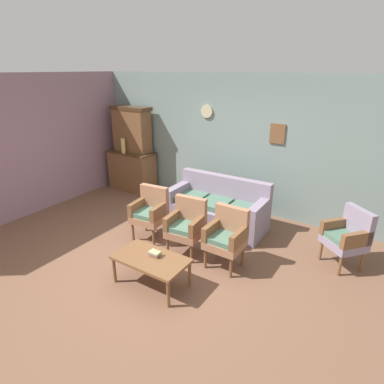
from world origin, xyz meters
The scene contains 13 objects.
ground_plane centered at (0.00, 0.00, 0.00)m, with size 7.68×7.68×0.00m, color brown.
wall_back_with_decor centered at (0.00, 2.63, 1.35)m, with size 6.40×0.09×2.70m.
wall_left_side centered at (-3.23, 0.00, 1.35)m, with size 0.06×5.20×2.70m, color gray.
side_cabinet centered at (-2.46, 2.25, 0.47)m, with size 1.16×0.55×0.93m.
cabinet_upper_hutch centered at (-2.46, 2.33, 1.45)m, with size 0.99×0.38×1.03m.
vase_on_cabinet centered at (-2.51, 2.06, 1.10)m, with size 0.10×0.10×0.34m, color tan.
floral_couch centered at (0.21, 1.64, 0.33)m, with size 1.82×0.82×0.90m.
armchair_by_doorway centered at (-0.55, 0.63, 0.50)m, with size 0.57×0.54×0.90m.
armchair_near_cabinet centered at (0.25, 0.55, 0.50)m, with size 0.56×0.54×0.90m.
armchair_near_couch_end centered at (0.94, 0.57, 0.50)m, with size 0.53×0.50×0.90m.
wingback_chair_by_fireplace centered at (2.42, 1.52, 0.50)m, with size 0.71×0.71×0.90m.
coffee_table centered at (0.31, -0.39, 0.38)m, with size 1.00×0.56×0.42m.
book_stack_on_table centered at (0.32, -0.33, 0.46)m, with size 0.16×0.11×0.07m.
Camera 1 is at (2.73, -3.14, 2.77)m, focal length 29.77 mm.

